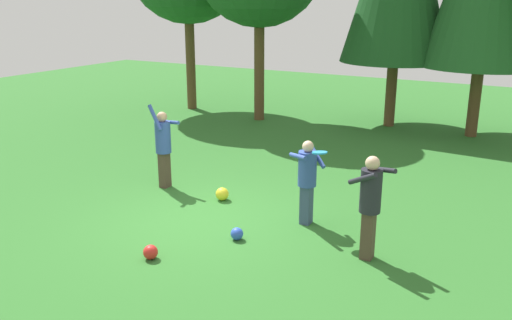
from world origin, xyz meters
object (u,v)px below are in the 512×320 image
(ball_yellow, at_px, (222,194))
(person_thrower, at_px, (163,143))
(ball_red, at_px, (151,252))
(person_catcher, at_px, (370,199))
(frisbee, at_px, (320,153))
(person_bystander, at_px, (307,175))
(ball_blue, at_px, (237,234))

(ball_yellow, bearing_deg, person_thrower, 176.90)
(ball_red, bearing_deg, ball_yellow, 98.36)
(person_thrower, relative_size, person_catcher, 1.09)
(ball_yellow, bearing_deg, frisbee, -11.92)
(person_catcher, distance_m, person_bystander, 1.66)
(person_thrower, relative_size, ball_red, 7.83)
(person_bystander, distance_m, ball_blue, 1.68)
(ball_yellow, height_order, ball_red, ball_yellow)
(person_thrower, bearing_deg, ball_red, -47.21)
(frisbee, height_order, ball_red, frisbee)
(ball_yellow, bearing_deg, person_catcher, -17.07)
(person_catcher, height_order, ball_yellow, person_catcher)
(ball_blue, bearing_deg, person_thrower, 150.68)
(person_bystander, xyz_separation_m, ball_yellow, (-2.02, 0.25, -0.81))
(person_thrower, bearing_deg, ball_blue, -20.87)
(ball_red, distance_m, ball_blue, 1.55)
(person_bystander, height_order, ball_red, person_bystander)
(person_bystander, xyz_separation_m, frisbee, (0.33, -0.25, 0.54))
(person_catcher, height_order, ball_blue, person_catcher)
(person_catcher, xyz_separation_m, frisbee, (-1.11, 0.57, 0.46))
(person_thrower, distance_m, person_catcher, 5.15)
(person_thrower, relative_size, frisbee, 4.94)
(ball_blue, bearing_deg, person_catcher, 11.18)
(person_catcher, height_order, frisbee, person_catcher)
(person_bystander, xyz_separation_m, ball_red, (-1.61, -2.55, -0.82))
(ball_red, bearing_deg, frisbee, 49.97)
(person_catcher, xyz_separation_m, ball_blue, (-2.20, -0.44, -0.92))
(ball_red, bearing_deg, ball_blue, 56.95)
(person_bystander, relative_size, ball_red, 6.64)
(person_bystander, distance_m, ball_red, 3.13)
(person_catcher, bearing_deg, frisbee, 0.00)
(person_bystander, height_order, frisbee, person_bystander)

